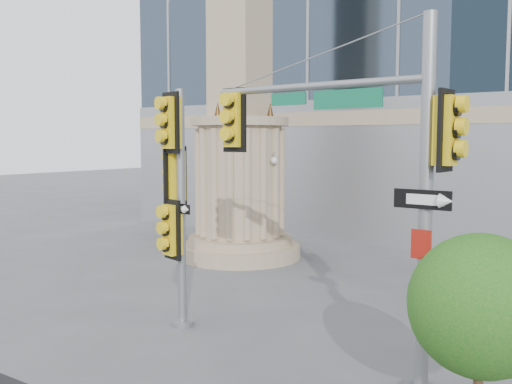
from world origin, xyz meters
The scene contains 5 objects.
ground centered at (0.00, 0.00, 0.00)m, with size 120.00×120.00×0.00m, color #545456.
monument centered at (-6.00, 9.00, 5.52)m, with size 4.40×4.40×16.60m.
main_signal_pole centered at (2.01, 1.58, 3.93)m, with size 4.90×0.79×6.34m.
secondary_signal_pole centered at (-2.65, 1.82, 3.19)m, with size 0.94×0.85×5.43m.
street_tree centered at (4.43, 0.03, 2.02)m, with size 1.97×1.92×3.06m.
Camera 1 is at (6.06, -7.77, 4.28)m, focal length 40.00 mm.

